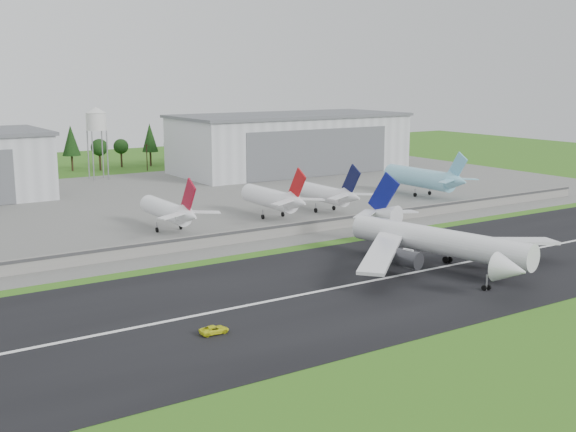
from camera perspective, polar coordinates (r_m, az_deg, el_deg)
ground at (r=147.88m, az=10.94°, el=-5.64°), size 600.00×600.00×0.00m
runway at (r=154.88m, az=8.37°, el=-4.77°), size 320.00×60.00×0.10m
runway_centerline at (r=154.87m, az=8.37°, el=-4.75°), size 220.00×1.00×0.02m
apron at (r=246.11m, az=-8.77°, el=1.15°), size 320.00×150.00×0.10m
blast_fence at (r=189.42m, az=-0.62°, el=-1.17°), size 240.00×0.61×3.50m
hangar_east at (r=319.48m, az=0.16°, el=5.83°), size 102.00×47.00×25.20m
water_tower at (r=301.88m, az=-14.93°, el=7.42°), size 8.40×8.40×29.40m
utility_poles at (r=319.97m, az=-14.71°, el=3.19°), size 230.00×3.00×12.00m
treeline at (r=334.13m, az=-15.53°, el=3.48°), size 320.00×16.00×22.00m
main_airliner at (r=161.73m, az=11.86°, el=-2.43°), size 55.88×58.80×18.17m
ground_vehicle at (r=120.97m, az=-5.85°, el=-8.93°), size 5.02×2.42×1.38m
parked_jet_red_a at (r=197.40m, az=-9.26°, el=0.40°), size 7.36×31.29×16.38m
parked_jet_red_b at (r=212.80m, az=-1.01°, el=1.39°), size 7.36×31.29×16.65m
parked_jet_navy at (r=223.40m, az=3.17°, el=1.77°), size 7.36×31.29×16.38m
parked_jet_skyblue at (r=256.55m, az=10.83°, el=2.96°), size 7.36×37.29×17.15m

